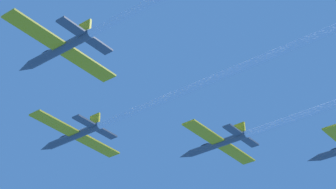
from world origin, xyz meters
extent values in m
cylinder|color=#4C5660|center=(0.25, -0.85, -0.53)|extent=(1.26, 11.43, 1.26)
cone|color=#4C5660|center=(0.25, 6.13, -0.53)|extent=(1.23, 2.52, 1.23)
ellipsoid|color=black|center=(0.25, 1.67, 0.01)|extent=(0.88, 2.29, 0.63)
cube|color=yellow|center=(-4.73, -1.42, -0.53)|extent=(8.69, 2.52, 0.27)
cube|color=yellow|center=(5.22, -1.42, -0.53)|extent=(8.69, 2.52, 0.27)
cube|color=yellow|center=(0.25, -5.42, 1.02)|extent=(0.33, 2.06, 1.83)
cube|color=#4C5660|center=(-2.34, -5.65, -0.53)|extent=(3.91, 1.51, 0.27)
cube|color=#4C5660|center=(2.83, -5.65, -0.53)|extent=(3.91, 1.51, 0.27)
cylinder|color=white|center=(0.25, -28.06, -0.53)|extent=(1.13, 42.99, 1.13)
cylinder|color=#4C5660|center=(-18.11, -16.53, -0.47)|extent=(1.26, 11.43, 1.26)
cone|color=#4C5660|center=(-18.11, -9.56, -0.47)|extent=(1.23, 2.52, 1.23)
ellipsoid|color=black|center=(-18.11, -14.02, 0.07)|extent=(0.88, 2.29, 0.63)
cube|color=yellow|center=(-23.09, -17.11, -0.47)|extent=(8.69, 2.52, 0.27)
cube|color=yellow|center=(-13.14, -17.11, -0.47)|extent=(8.69, 2.52, 0.27)
cube|color=yellow|center=(-18.11, -21.11, 1.08)|extent=(0.33, 2.06, 1.83)
cube|color=#4C5660|center=(-20.70, -21.34, -0.47)|extent=(3.91, 1.51, 0.27)
cube|color=#4C5660|center=(-15.53, -21.34, -0.47)|extent=(3.91, 1.51, 0.27)
cylinder|color=#4C5660|center=(18.03, -17.50, -0.10)|extent=(1.26, 11.43, 1.26)
cone|color=#4C5660|center=(18.03, -10.53, -0.10)|extent=(1.23, 2.52, 1.23)
ellipsoid|color=black|center=(18.03, -14.99, 0.44)|extent=(0.88, 2.29, 0.63)
cube|color=yellow|center=(13.06, -18.07, -0.10)|extent=(8.69, 2.52, 0.27)
cube|color=yellow|center=(23.01, -18.07, -0.10)|extent=(8.69, 2.52, 0.27)
cube|color=yellow|center=(18.03, -22.08, 1.45)|extent=(0.33, 2.06, 1.83)
cube|color=#4C5660|center=(15.45, -22.31, -0.10)|extent=(3.91, 1.51, 0.27)
cube|color=#4C5660|center=(20.62, -22.31, -0.10)|extent=(3.91, 1.51, 0.27)
cone|color=#4C5660|center=(33.97, -27.48, 0.20)|extent=(1.23, 2.52, 1.23)
ellipsoid|color=black|center=(33.97, -31.94, 0.73)|extent=(0.88, 2.29, 0.63)
camera|label=1|loc=(-62.93, -69.99, -50.44)|focal=67.55mm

